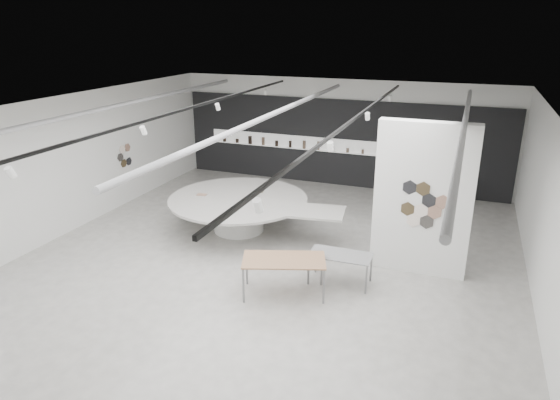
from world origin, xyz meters
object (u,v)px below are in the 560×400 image
at_px(display_island, 241,209).
at_px(kitchen_counter, 439,186).
at_px(partition_column, 423,200).
at_px(sample_table_wood, 284,262).
at_px(sample_table_stone, 341,257).

distance_m(display_island, kitchen_counter, 6.98).
bearing_deg(partition_column, display_island, 171.90).
height_order(display_island, sample_table_wood, display_island).
bearing_deg(sample_table_wood, sample_table_stone, 41.57).
xyz_separation_m(sample_table_stone, kitchen_counter, (1.66, 6.78, -0.20)).
relative_size(partition_column, display_island, 0.67).
relative_size(display_island, sample_table_wood, 2.73).
bearing_deg(kitchen_counter, sample_table_stone, -98.81).
relative_size(display_island, sample_table_stone, 3.82).
height_order(sample_table_wood, sample_table_stone, sample_table_wood).
xyz_separation_m(partition_column, sample_table_stone, (-1.56, -1.26, -1.15)).
bearing_deg(display_island, sample_table_wood, -58.54).
height_order(display_island, sample_table_stone, display_island).
bearing_deg(sample_table_wood, partition_column, 39.98).
xyz_separation_m(partition_column, sample_table_wood, (-2.58, -2.17, -1.03)).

